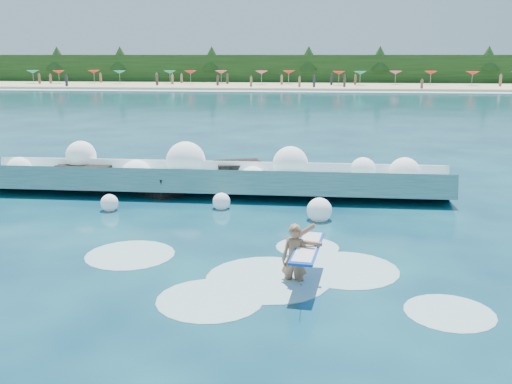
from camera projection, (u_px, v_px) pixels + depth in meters
ground at (189, 254)px, 14.54m from camera, size 200.00×200.00×0.00m
beach at (297, 86)px, 89.91m from camera, size 140.00×20.00×0.40m
wet_band at (294, 91)px, 79.31m from camera, size 140.00×5.00×0.08m
treeline at (299, 70)px, 99.04m from camera, size 140.00×4.00×5.00m
breaking_wave at (216, 179)px, 20.95m from camera, size 16.68×2.66×1.44m
rock_cluster at (157, 179)px, 21.56m from camera, size 7.82×3.06×1.20m
surfer_with_board at (298, 257)px, 12.61m from camera, size 0.99×2.84×1.63m
wave_spray at (215, 169)px, 20.74m from camera, size 15.00×4.59×1.93m
surf_foam at (268, 275)px, 13.16m from camera, size 9.40×5.56×0.15m
beach_umbrellas at (296, 72)px, 90.96m from camera, size 112.66×5.35×0.50m
beachgoers at (202, 81)px, 87.51m from camera, size 105.79×11.91×1.92m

